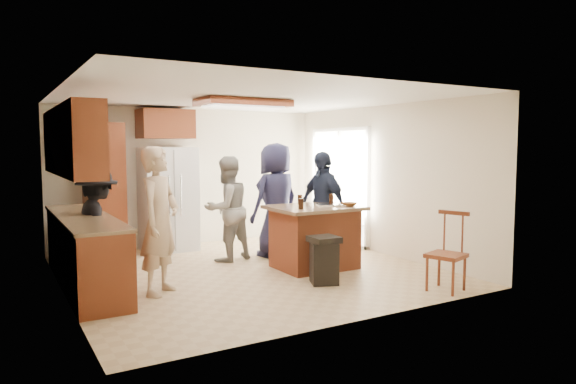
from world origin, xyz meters
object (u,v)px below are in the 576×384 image
person_front_left (160,221)px  refrigerator (168,199)px  spindle_chair (447,255)px  person_behind_left (227,209)px  person_behind_right (276,200)px  trash_bin (324,260)px  person_side_right (322,205)px  kitchen_island (314,236)px  person_counter (98,225)px

person_front_left → refrigerator: size_ratio=1.01×
spindle_chair → refrigerator: bearing=117.7°
person_behind_left → person_behind_right: size_ratio=0.89×
trash_bin → refrigerator: bearing=108.9°
person_front_left → person_side_right: (2.84, 0.64, -0.04)m
person_behind_left → person_side_right: person_side_right is taller
trash_bin → person_front_left: bearing=162.4°
kitchen_island → spindle_chair: (0.76, -1.87, -0.02)m
spindle_chair → trash_bin: bearing=137.1°
person_counter → spindle_chair: size_ratio=1.53×
refrigerator → trash_bin: 3.44m
person_front_left → person_counter: 1.15m
person_side_right → person_counter: person_side_right is taller
person_side_right → spindle_chair: (0.31, -2.34, -0.41)m
person_side_right → person_counter: (-3.38, 0.35, -0.11)m
person_side_right → refrigerator: bearing=-141.0°
person_side_right → spindle_chair: 2.40m
trash_bin → spindle_chair: 1.56m
person_front_left → trash_bin: size_ratio=2.88×
person_front_left → trash_bin: (2.00, -0.63, -0.59)m
person_behind_right → person_side_right: bearing=120.4°
person_front_left → person_behind_right: size_ratio=0.97×
trash_bin → person_side_right: bearing=57.0°
person_side_right → spindle_chair: size_ratio=1.75×
refrigerator → person_side_right: bearing=-45.0°
person_behind_left → person_side_right: (1.38, -0.64, 0.04)m
person_behind_right → refrigerator: (-1.39, 1.38, -0.04)m
person_side_right → person_counter: bearing=-101.9°
person_behind_left → person_side_right: size_ratio=0.96×
refrigerator → kitchen_island: bearing=-58.5°
person_front_left → trash_bin: 2.18m
person_behind_right → person_front_left: bearing=13.2°
person_behind_left → refrigerator: refrigerator is taller
person_side_right → refrigerator: (-1.93, 1.93, 0.03)m
person_front_left → person_counter: (-0.55, 1.00, -0.14)m
refrigerator → spindle_chair: (2.24, -4.27, -0.45)m
refrigerator → trash_bin: size_ratio=2.86×
trash_bin → person_behind_left: bearing=106.0°
person_behind_left → trash_bin: person_behind_left is taller
person_behind_right → trash_bin: size_ratio=2.97×
kitchen_island → trash_bin: size_ratio=2.03×
person_behind_left → spindle_chair: (1.69, -2.98, -0.38)m
kitchen_island → trash_bin: bearing=-115.0°
person_counter → person_behind_left: bearing=-90.1°
person_behind_right → refrigerator: size_ratio=1.04×
person_side_right → kitchen_island: person_side_right is taller
trash_bin → kitchen_island: bearing=65.0°
person_behind_right → person_counter: size_ratio=1.23×
kitchen_island → person_front_left: bearing=-175.9°
person_behind_left → spindle_chair: size_ratio=1.67×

